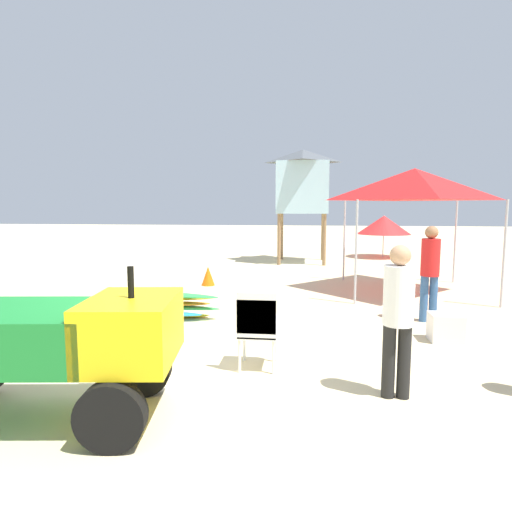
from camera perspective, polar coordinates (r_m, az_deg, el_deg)
name	(u,v)px	position (r m, az deg, el deg)	size (l,w,h in m)	color
ground	(176,374)	(5.64, -10.43, -14.98)	(80.00, 80.00, 0.00)	beige
utility_cart	(48,341)	(4.66, -25.60, -9.98)	(2.68, 1.56, 1.50)	#197A2D
stacked_plastic_chairs	(257,323)	(5.49, 0.19, -8.81)	(0.48, 0.48, 1.02)	silver
surfboard_pile	(156,305)	(8.28, -13.01, -6.26)	(2.55, 0.69, 0.48)	yellow
lifeguard_near_center	(398,311)	(4.88, 18.14, -6.90)	(0.32, 0.32, 1.66)	black
lifeguard_near_right	(430,267)	(8.26, 21.85, -1.35)	(0.32, 0.32, 1.71)	#33598C
popup_canopy	(414,184)	(10.96, 20.04, 8.80)	(2.97, 2.97, 2.93)	#B2B2B7
lifeguard_tower	(303,181)	(15.87, 6.12, 9.70)	(1.98, 1.98, 4.04)	olive
beach_umbrella_left	(384,225)	(18.00, 16.41, 3.93)	(2.10, 2.10, 1.67)	beige
traffic_cone_near	(208,276)	(11.35, -6.30, -2.61)	(0.35, 0.35, 0.50)	orange
cooler_box	(446,327)	(7.33, 23.59, -8.57)	(0.47, 0.39, 0.43)	white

